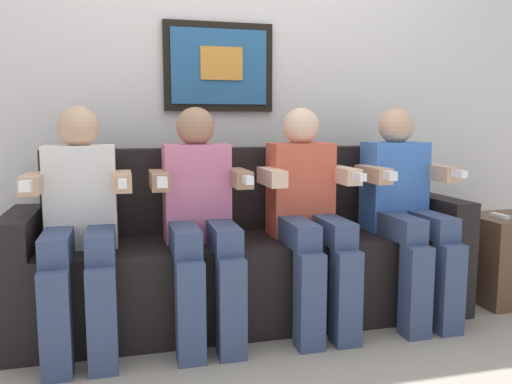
{
  "coord_description": "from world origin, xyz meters",
  "views": [
    {
      "loc": [
        -0.63,
        -2.27,
        1.03
      ],
      "look_at": [
        0.0,
        0.15,
        0.7
      ],
      "focal_mm": 36.43,
      "sensor_mm": 36.0,
      "label": 1
    }
  ],
  "objects": [
    {
      "name": "ground_plane",
      "position": [
        0.0,
        0.0,
        0.0
      ],
      "size": [
        6.14,
        6.14,
        0.0
      ],
      "primitive_type": "plane",
      "color": "#9E9384"
    },
    {
      "name": "back_wall_assembly",
      "position": [
        -0.0,
        0.76,
        1.3
      ],
      "size": [
        4.73,
        0.1,
        2.6
      ],
      "color": "silver",
      "rests_on": "ground_plane"
    },
    {
      "name": "couch",
      "position": [
        0.0,
        0.33,
        0.31
      ],
      "size": [
        2.33,
        0.58,
        0.9
      ],
      "color": "black",
      "rests_on": "ground_plane"
    },
    {
      "name": "person_leftmost",
      "position": [
        -0.82,
        0.16,
        0.61
      ],
      "size": [
        0.46,
        0.56,
        1.11
      ],
      "color": "white",
      "rests_on": "ground_plane"
    },
    {
      "name": "person_left_center",
      "position": [
        -0.27,
        0.16,
        0.61
      ],
      "size": [
        0.46,
        0.56,
        1.11
      ],
      "color": "pink",
      "rests_on": "ground_plane"
    },
    {
      "name": "person_right_center",
      "position": [
        0.27,
        0.16,
        0.61
      ],
      "size": [
        0.46,
        0.56,
        1.11
      ],
      "color": "#D8593F",
      "rests_on": "ground_plane"
    },
    {
      "name": "person_rightmost",
      "position": [
        0.82,
        0.16,
        0.61
      ],
      "size": [
        0.46,
        0.56,
        1.11
      ],
      "color": "#3F72CC",
      "rests_on": "ground_plane"
    },
    {
      "name": "side_table_right",
      "position": [
        1.51,
        0.22,
        0.25
      ],
      "size": [
        0.4,
        0.4,
        0.5
      ],
      "color": "brown",
      "rests_on": "ground_plane"
    },
    {
      "name": "spare_remote_on_table",
      "position": [
        1.44,
        0.19,
        0.51
      ],
      "size": [
        0.04,
        0.13,
        0.02
      ],
      "primitive_type": "cube",
      "color": "white",
      "rests_on": "side_table_right"
    }
  ]
}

